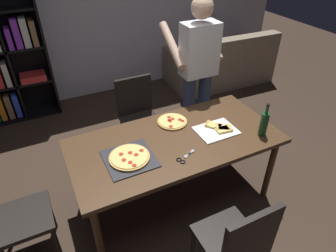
% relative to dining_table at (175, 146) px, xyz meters
% --- Properties ---
extents(ground_plane, '(12.00, 12.00, 0.00)m').
position_rel_dining_table_xyz_m(ground_plane, '(0.00, 0.00, -0.68)').
color(ground_plane, '#38281E').
extents(back_wall, '(6.40, 0.10, 2.80)m').
position_rel_dining_table_xyz_m(back_wall, '(0.00, 2.60, 0.72)').
color(back_wall, '#BCB7C6').
rests_on(back_wall, ground_plane).
extents(dining_table, '(1.84, 0.88, 0.75)m').
position_rel_dining_table_xyz_m(dining_table, '(0.00, 0.00, 0.00)').
color(dining_table, '#4C331E').
rests_on(dining_table, ground_plane).
extents(chair_near_camera, '(0.42, 0.42, 0.90)m').
position_rel_dining_table_xyz_m(chair_near_camera, '(-0.00, -0.93, -0.17)').
color(chair_near_camera, black).
rests_on(chair_near_camera, ground_plane).
extents(chair_far_side, '(0.42, 0.42, 0.90)m').
position_rel_dining_table_xyz_m(chair_far_side, '(0.00, 0.93, -0.17)').
color(chair_far_side, black).
rests_on(chair_far_side, ground_plane).
extents(chair_left_end, '(0.42, 0.42, 0.90)m').
position_rel_dining_table_xyz_m(chair_left_end, '(-1.40, 0.00, -0.17)').
color(chair_left_end, black).
rests_on(chair_left_end, ground_plane).
extents(couch, '(1.73, 0.91, 0.85)m').
position_rel_dining_table_xyz_m(couch, '(1.90, 1.99, -0.38)').
color(couch, gray).
rests_on(couch, ground_plane).
extents(person_serving_pizza, '(0.55, 0.54, 1.75)m').
position_rel_dining_table_xyz_m(person_serving_pizza, '(0.63, 0.71, 0.32)').
color(person_serving_pizza, '#38476B').
rests_on(person_serving_pizza, ground_plane).
extents(pepperoni_pizza_on_tray, '(0.39, 0.39, 0.04)m').
position_rel_dining_table_xyz_m(pepperoni_pizza_on_tray, '(-0.45, -0.07, 0.09)').
color(pepperoni_pizza_on_tray, '#2D2D33').
rests_on(pepperoni_pizza_on_tray, dining_table).
extents(pizza_slices_on_towel, '(0.36, 0.29, 0.03)m').
position_rel_dining_table_xyz_m(pizza_slices_on_towel, '(0.41, -0.04, 0.08)').
color(pizza_slices_on_towel, white).
rests_on(pizza_slices_on_towel, dining_table).
extents(wine_bottle, '(0.07, 0.07, 0.32)m').
position_rel_dining_table_xyz_m(wine_bottle, '(0.72, -0.27, 0.19)').
color(wine_bottle, '#194723').
rests_on(wine_bottle, dining_table).
extents(kitchen_scissors, '(0.20, 0.12, 0.01)m').
position_rel_dining_table_xyz_m(kitchen_scissors, '(-0.06, -0.25, 0.08)').
color(kitchen_scissors, silver).
rests_on(kitchen_scissors, dining_table).
extents(second_pizza_plain, '(0.28, 0.28, 0.03)m').
position_rel_dining_table_xyz_m(second_pizza_plain, '(0.09, 0.25, 0.08)').
color(second_pizza_plain, tan).
rests_on(second_pizza_plain, dining_table).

